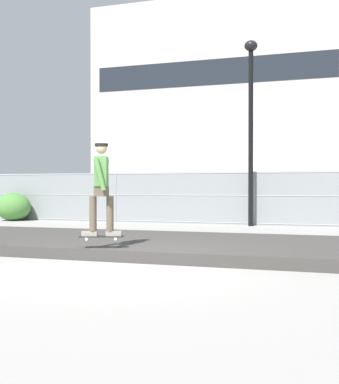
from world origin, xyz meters
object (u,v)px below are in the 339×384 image
street_lamp (251,109)px  shrub_left (13,207)px  parked_car_near (186,198)px  skateboard (102,237)px  skater (101,183)px

street_lamp → shrub_left: street_lamp is taller
street_lamp → parked_car_near: (-3.23, 3.58, -3.09)m
street_lamp → skateboard: bearing=-101.4°
skateboard → parked_car_near: 11.90m
parked_car_near → street_lamp: bearing=-47.9°
skateboard → shrub_left: size_ratio=0.58×
skater → street_lamp: size_ratio=0.27×
skater → street_lamp: street_lamp is taller
street_lamp → shrub_left: (-9.24, -0.13, -3.39)m
skater → shrub_left: bearing=133.2°
shrub_left → skater: bearing=-46.8°
skater → shrub_left: skater is taller
street_lamp → parked_car_near: 5.73m
street_lamp → skater: bearing=-101.4°
street_lamp → parked_car_near: size_ratio=1.40×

